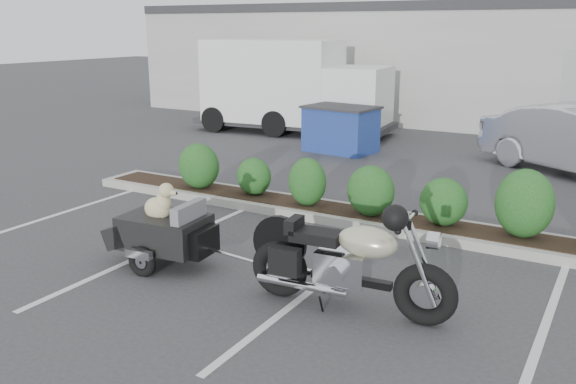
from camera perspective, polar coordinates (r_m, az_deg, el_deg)
The scene contains 7 objects.
ground at distance 8.93m, azimuth -2.48°, elevation -5.93°, with size 90.00×90.00×0.00m, color #38383A.
planter_kerb at distance 10.35m, azimuth 8.79°, elevation -2.66°, with size 12.00×1.00×0.15m, color #9E9E93.
building at distance 24.46m, azimuth 19.72°, elevation 11.51°, with size 26.00×10.00×4.00m, color #9EA099.
motorcycle at distance 7.10m, azimuth 5.62°, elevation -6.69°, with size 2.53×0.88×1.45m.
pet_trailer at distance 8.59m, azimuth -11.55°, elevation -3.52°, with size 2.02×1.14×1.20m.
dumpster at distance 16.22m, azimuth 4.95°, elevation 5.93°, with size 1.98×1.48×1.21m.
delivery_truck at distance 19.07m, azimuth 0.44°, elevation 9.63°, with size 6.34×2.64×2.83m.
Camera 1 is at (4.48, -7.02, 3.22)m, focal length 38.00 mm.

